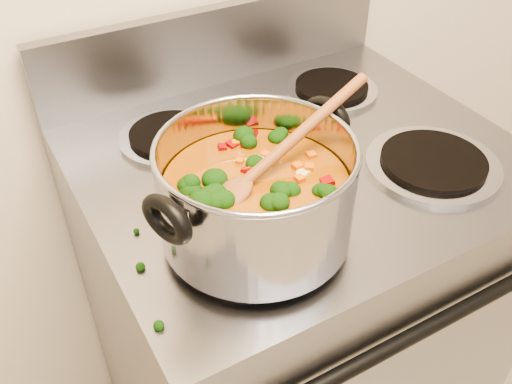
% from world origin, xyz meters
% --- Properties ---
extents(electric_range, '(0.75, 0.68, 1.08)m').
position_xyz_m(electric_range, '(-0.02, 1.16, 0.47)').
color(electric_range, gray).
rests_on(electric_range, ground).
extents(stockpot, '(0.33, 0.27, 0.16)m').
position_xyz_m(stockpot, '(-0.19, 1.00, 1.01)').
color(stockpot, '#A6A5AD').
rests_on(stockpot, electric_range).
extents(wooden_spoon, '(0.29, 0.09, 0.12)m').
position_xyz_m(wooden_spoon, '(-0.17, 1.01, 1.05)').
color(wooden_spoon, brown).
rests_on(wooden_spoon, stockpot).
extents(cooktop_crumbs, '(0.31, 0.38, 0.01)m').
position_xyz_m(cooktop_crumbs, '(-0.11, 0.97, 0.92)').
color(cooktop_crumbs, black).
rests_on(cooktop_crumbs, electric_range).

